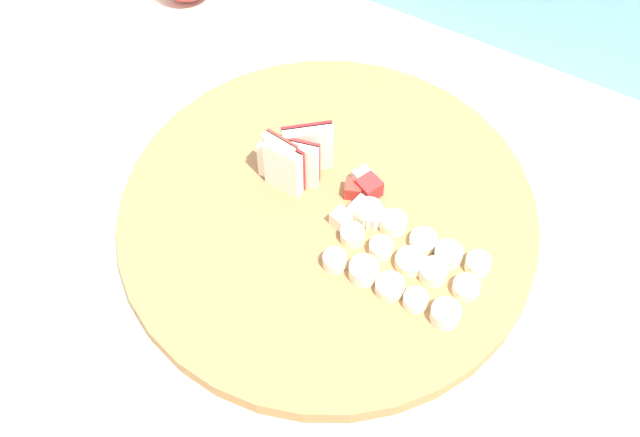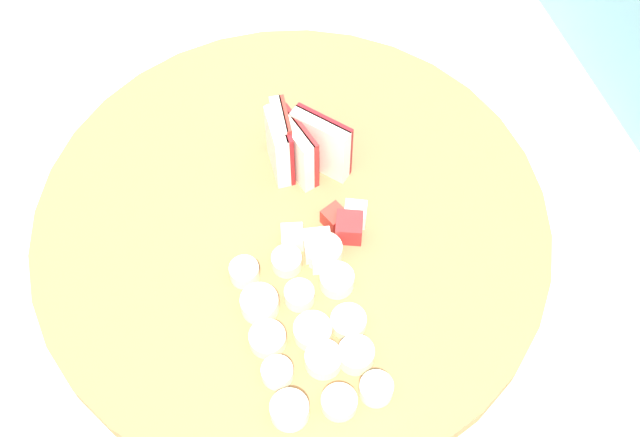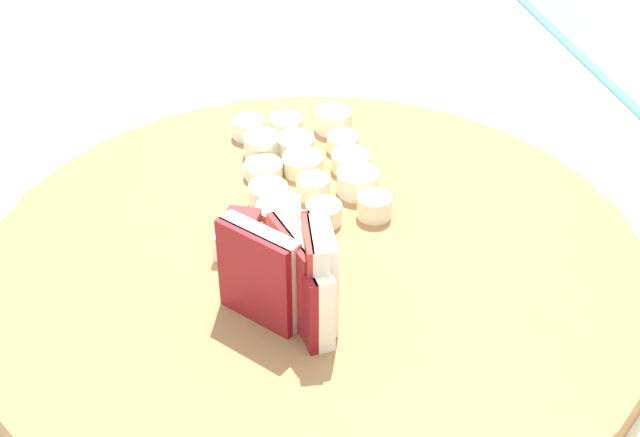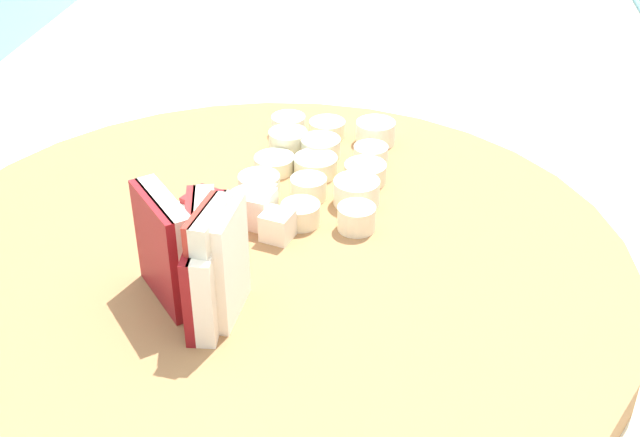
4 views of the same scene
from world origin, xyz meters
The scene contains 4 objects.
cutting_board centered at (0.14, 0.02, 0.93)m, with size 0.42×0.42×0.02m, color olive.
apple_wedge_fan centered at (0.08, 0.04, 0.97)m, with size 0.06×0.06×0.06m.
apple_dice_pile centered at (0.16, 0.04, 0.95)m, with size 0.05×0.08×0.02m.
banana_slice_rows centered at (0.23, 0.00, 0.95)m, with size 0.14×0.09×0.02m.
Camera 4 is at (-0.25, -0.07, 1.21)m, focal length 47.15 mm.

